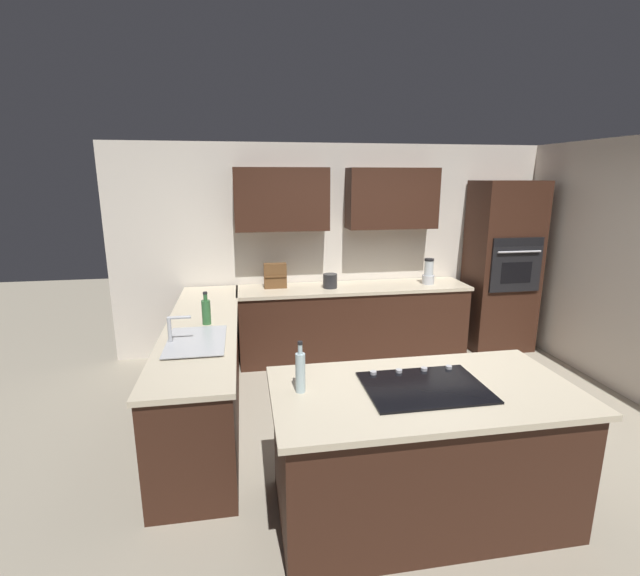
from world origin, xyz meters
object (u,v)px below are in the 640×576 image
object	(u,v)px
spice_rack	(275,276)
dish_soap_bottle	(206,311)
wall_oven	(502,267)
cooktop	(424,387)
kettle	(330,281)
oil_bottle	(300,371)
sink_unit	(195,341)
blender	(429,273)

from	to	relation	value
spice_rack	dish_soap_bottle	size ratio (longest dim) A/B	1.00
dish_soap_bottle	wall_oven	bearing A→B (deg)	-161.68
wall_oven	spice_rack	size ratio (longest dim) A/B	7.18
cooktop	spice_rack	distance (m)	2.93
kettle	oil_bottle	world-z (taller)	oil_bottle
spice_rack	dish_soap_bottle	bearing A→B (deg)	60.68
dish_soap_bottle	oil_bottle	xyz separation A→B (m)	(-0.67, 1.47, 0.01)
oil_bottle	sink_unit	bearing A→B (deg)	-53.80
wall_oven	dish_soap_bottle	size ratio (longest dim) A/B	7.15
kettle	oil_bottle	bearing A→B (deg)	75.18
sink_unit	cooktop	world-z (taller)	sink_unit
sink_unit	wall_oven	bearing A→B (deg)	-155.48
blender	spice_rack	bearing A→B (deg)	-3.18
oil_bottle	blender	bearing A→B (deg)	-126.37
wall_oven	sink_unit	xyz separation A→B (m)	(3.68, 1.68, -0.16)
kettle	oil_bottle	distance (m)	2.74
sink_unit	kettle	bearing A→B (deg)	-130.77
wall_oven	kettle	world-z (taller)	wall_oven
cooktop	spice_rack	size ratio (longest dim) A/B	2.53
sink_unit	cooktop	bearing A→B (deg)	144.49
cooktop	blender	world-z (taller)	blender
wall_oven	kettle	bearing A→B (deg)	0.55
blender	kettle	bearing A→B (deg)	-0.00
blender	dish_soap_bottle	bearing A→B (deg)	24.18
sink_unit	spice_rack	xyz separation A→B (m)	(-0.78, -1.76, 0.13)
wall_oven	oil_bottle	size ratio (longest dim) A/B	6.52
dish_soap_bottle	oil_bottle	size ratio (longest dim) A/B	0.91
sink_unit	cooktop	size ratio (longest dim) A/B	0.92
wall_oven	cooktop	bearing A→B (deg)	51.75
cooktop	dish_soap_bottle	size ratio (longest dim) A/B	2.52
cooktop	oil_bottle	size ratio (longest dim) A/B	2.30
blender	sink_unit	bearing A→B (deg)	31.73
sink_unit	blender	distance (m)	3.15
sink_unit	dish_soap_bottle	bearing A→B (deg)	-96.95
cooktop	dish_soap_bottle	world-z (taller)	dish_soap_bottle
blender	dish_soap_bottle	distance (m)	2.87
sink_unit	kettle	size ratio (longest dim) A/B	4.08
cooktop	blender	size ratio (longest dim) A/B	2.38
blender	oil_bottle	distance (m)	3.29
cooktop	spice_rack	bearing A→B (deg)	-75.59
sink_unit	oil_bottle	distance (m)	1.24
cooktop	dish_soap_bottle	distance (m)	2.13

